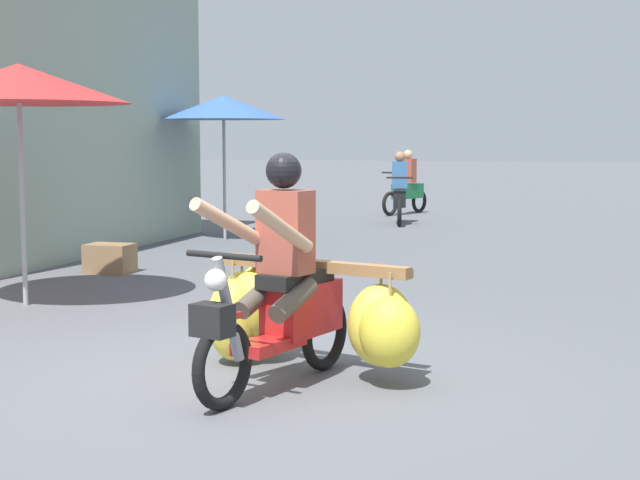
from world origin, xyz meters
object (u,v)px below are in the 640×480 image
at_px(motorbike_main_loaded, 292,306).
at_px(market_umbrella_further_along, 224,107).
at_px(motorbike_distant_ahead_right, 400,195).
at_px(market_umbrella_near_shop, 18,84).
at_px(motorbike_distant_ahead_left, 407,188).
at_px(produce_crate, 110,258).

relative_size(motorbike_main_loaded, market_umbrella_further_along, 0.85).
bearing_deg(motorbike_distant_ahead_right, motorbike_main_loaded, -81.86).
bearing_deg(motorbike_distant_ahead_right, market_umbrella_near_shop, -99.98).
relative_size(motorbike_distant_ahead_left, market_umbrella_near_shop, 0.63).
relative_size(motorbike_distant_ahead_left, produce_crate, 2.71).
height_order(motorbike_distant_ahead_right, produce_crate, motorbike_distant_ahead_right).
relative_size(market_umbrella_near_shop, produce_crate, 4.28).
bearing_deg(market_umbrella_further_along, market_umbrella_near_shop, -86.24).
bearing_deg(market_umbrella_near_shop, market_umbrella_further_along, 93.76).
distance_m(motorbike_distant_ahead_left, motorbike_distant_ahead_right, 2.35).
xyz_separation_m(motorbike_distant_ahead_right, market_umbrella_near_shop, (-1.75, -9.96, 1.63)).
xyz_separation_m(motorbike_main_loaded, motorbike_distant_ahead_left, (-2.02, 14.22, 0.07)).
bearing_deg(motorbike_main_loaded, market_umbrella_near_shop, 150.72).
relative_size(market_umbrella_near_shop, market_umbrella_further_along, 1.02).
relative_size(motorbike_distant_ahead_right, produce_crate, 2.86).
relative_size(motorbike_distant_ahead_left, market_umbrella_further_along, 0.64).
height_order(motorbike_distant_ahead_right, market_umbrella_further_along, market_umbrella_further_along).
relative_size(motorbike_main_loaded, market_umbrella_near_shop, 0.83).
bearing_deg(produce_crate, motorbike_main_loaded, -48.34).
xyz_separation_m(motorbike_main_loaded, produce_crate, (-3.77, 4.24, -0.32)).
height_order(motorbike_distant_ahead_left, motorbike_distant_ahead_right, same).
height_order(motorbike_main_loaded, motorbike_distant_ahead_right, motorbike_main_loaded).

